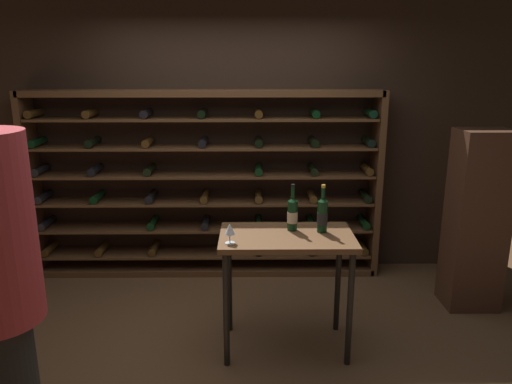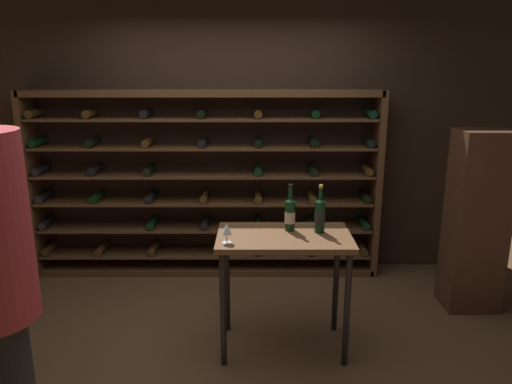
{
  "view_description": "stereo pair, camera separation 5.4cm",
  "coord_description": "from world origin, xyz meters",
  "px_view_note": "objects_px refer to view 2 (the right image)",
  "views": [
    {
      "loc": [
        0.18,
        -3.18,
        2.06
      ],
      "look_at": [
        0.22,
        0.21,
        1.16
      ],
      "focal_mm": 33.64,
      "sensor_mm": 36.0,
      "label": 1
    },
    {
      "loc": [
        0.23,
        -3.18,
        2.06
      ],
      "look_at": [
        0.22,
        0.21,
        1.16
      ],
      "focal_mm": 33.64,
      "sensor_mm": 36.0,
      "label": 2
    }
  ],
  "objects_px": {
    "display_cabinet": "(479,222)",
    "wine_bottle_green_slim": "(322,215)",
    "tasting_table": "(286,251)",
    "wine_glass_stemmed_left": "(229,230)",
    "wine_bottle_amber_reserve": "(292,214)",
    "wine_rack": "(207,185)"
  },
  "relations": [
    {
      "from": "display_cabinet",
      "to": "wine_glass_stemmed_left",
      "type": "relative_size",
      "value": 11.07
    },
    {
      "from": "display_cabinet",
      "to": "wine_bottle_green_slim",
      "type": "distance_m",
      "value": 1.54
    },
    {
      "from": "wine_bottle_green_slim",
      "to": "wine_glass_stemmed_left",
      "type": "xyz_separation_m",
      "value": [
        -0.66,
        -0.22,
        -0.03
      ]
    },
    {
      "from": "tasting_table",
      "to": "display_cabinet",
      "type": "distance_m",
      "value": 1.78
    },
    {
      "from": "wine_bottle_amber_reserve",
      "to": "wine_glass_stemmed_left",
      "type": "xyz_separation_m",
      "value": [
        -0.44,
        -0.27,
        -0.03
      ]
    },
    {
      "from": "wine_rack",
      "to": "display_cabinet",
      "type": "bearing_deg",
      "value": -17.12
    },
    {
      "from": "wine_rack",
      "to": "wine_bottle_amber_reserve",
      "type": "distance_m",
      "value": 1.48
    },
    {
      "from": "wine_bottle_amber_reserve",
      "to": "wine_glass_stemmed_left",
      "type": "bearing_deg",
      "value": -149.09
    },
    {
      "from": "tasting_table",
      "to": "wine_glass_stemmed_left",
      "type": "xyz_separation_m",
      "value": [
        -0.4,
        -0.17,
        0.22
      ]
    },
    {
      "from": "wine_bottle_amber_reserve",
      "to": "wine_glass_stemmed_left",
      "type": "distance_m",
      "value": 0.52
    },
    {
      "from": "wine_rack",
      "to": "display_cabinet",
      "type": "height_order",
      "value": "wine_rack"
    },
    {
      "from": "wine_rack",
      "to": "tasting_table",
      "type": "distance_m",
      "value": 1.55
    },
    {
      "from": "tasting_table",
      "to": "wine_glass_stemmed_left",
      "type": "relative_size",
      "value": 6.79
    },
    {
      "from": "wine_rack",
      "to": "wine_glass_stemmed_left",
      "type": "distance_m",
      "value": 1.57
    },
    {
      "from": "tasting_table",
      "to": "wine_glass_stemmed_left",
      "type": "height_order",
      "value": "wine_glass_stemmed_left"
    },
    {
      "from": "tasting_table",
      "to": "wine_bottle_amber_reserve",
      "type": "distance_m",
      "value": 0.27
    },
    {
      "from": "display_cabinet",
      "to": "wine_bottle_green_slim",
      "type": "relative_size",
      "value": 4.43
    },
    {
      "from": "tasting_table",
      "to": "wine_bottle_green_slim",
      "type": "height_order",
      "value": "wine_bottle_green_slim"
    },
    {
      "from": "display_cabinet",
      "to": "wine_bottle_green_slim",
      "type": "height_order",
      "value": "display_cabinet"
    },
    {
      "from": "wine_rack",
      "to": "display_cabinet",
      "type": "relative_size",
      "value": 2.21
    },
    {
      "from": "wine_glass_stemmed_left",
      "to": "wine_bottle_green_slim",
      "type": "bearing_deg",
      "value": 18.82
    },
    {
      "from": "wine_rack",
      "to": "wine_bottle_amber_reserve",
      "type": "height_order",
      "value": "wine_rack"
    }
  ]
}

